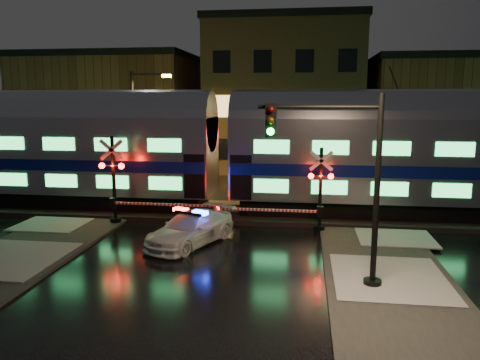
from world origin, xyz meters
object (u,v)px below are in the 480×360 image
Objects in this scene: crossing_signal_right at (312,198)px; traffic_light at (345,188)px; crossing_signal_left at (121,189)px; streetlight at (137,125)px; police_car at (191,229)px.

traffic_light is at bearing -81.70° from crossing_signal_right.
crossing_signal_right is 6.25m from traffic_light.
streetlight is (-1.57, 6.69, 2.52)m from crossing_signal_left.
crossing_signal_left is 11.27m from traffic_light.
crossing_signal_left is (-8.56, 0.01, 0.17)m from crossing_signal_right.
streetlight is at bearing 144.11° from police_car.
crossing_signal_left is at bearing 171.55° from police_car.
police_car is 5.38m from crossing_signal_right.
crossing_signal_right is 0.89× the size of traffic_light.
crossing_signal_left is 0.98× the size of traffic_light.
crossing_signal_right is 0.91× the size of crossing_signal_left.
crossing_signal_right is at bearing -33.48° from streetlight.
crossing_signal_left reaches higher than crossing_signal_right.
streetlight is (-11.01, 12.69, 1.09)m from traffic_light.
crossing_signal_left is at bearing 154.36° from traffic_light.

